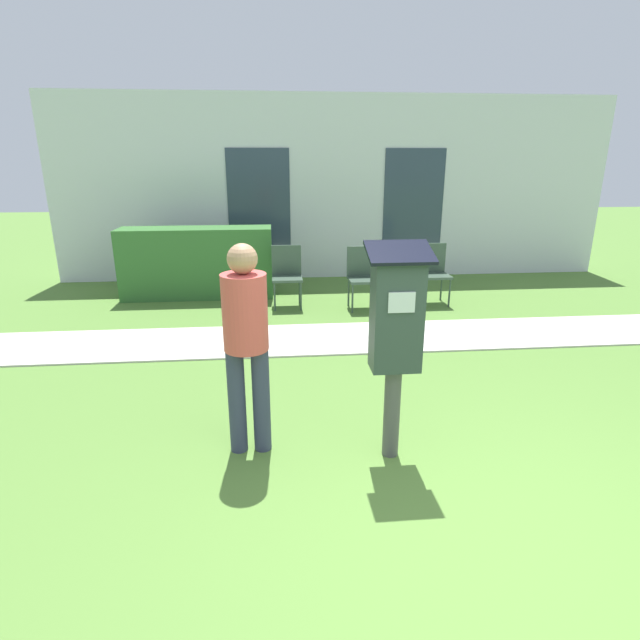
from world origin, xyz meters
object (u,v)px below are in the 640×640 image
(parking_meter, at_px, (396,326))
(outdoor_chair_middle, at_px, (363,272))
(outdoor_chair_left, at_px, (287,271))
(person_standing, at_px, (246,335))
(outdoor_chair_right, at_px, (433,269))

(parking_meter, bearing_deg, outdoor_chair_middle, 83.22)
(outdoor_chair_left, bearing_deg, person_standing, -74.62)
(outdoor_chair_left, distance_m, outdoor_chair_right, 2.22)
(outdoor_chair_right, bearing_deg, outdoor_chair_middle, -148.12)
(outdoor_chair_middle, distance_m, outdoor_chair_right, 1.12)
(parking_meter, distance_m, outdoor_chair_middle, 3.94)
(person_standing, relative_size, outdoor_chair_middle, 1.76)
(parking_meter, xyz_separation_m, outdoor_chair_left, (-0.65, 4.08, -0.49))
(person_standing, xyz_separation_m, outdoor_chair_right, (2.61, 3.89, -0.40))
(outdoor_chair_middle, relative_size, outdoor_chair_right, 1.00)
(person_standing, relative_size, outdoor_chair_left, 1.76)
(person_standing, distance_m, outdoor_chair_right, 4.71)
(parking_meter, height_order, outdoor_chair_left, parking_meter)
(parking_meter, relative_size, outdoor_chair_right, 1.77)
(parking_meter, bearing_deg, person_standing, 170.94)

